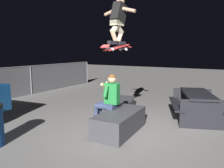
{
  "coord_description": "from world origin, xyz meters",
  "views": [
    {
      "loc": [
        -4.31,
        -2.2,
        1.88
      ],
      "look_at": [
        0.17,
        0.45,
        1.09
      ],
      "focal_mm": 35.29,
      "sensor_mm": 36.0,
      "label": 1
    }
  ],
  "objects_px": {
    "ledge_box_main": "(120,122)",
    "picnic_table_back": "(197,102)",
    "person_sitting_on_ledge": "(108,98)",
    "skateboard": "(117,48)",
    "kicker_ramp": "(119,106)",
    "skater_airborne": "(118,18)"
  },
  "relations": [
    {
      "from": "skater_airborne",
      "to": "kicker_ramp",
      "type": "bearing_deg",
      "value": 27.63
    },
    {
      "from": "skater_airborne",
      "to": "skateboard",
      "type": "bearing_deg",
      "value": 173.78
    },
    {
      "from": "ledge_box_main",
      "to": "skater_airborne",
      "type": "bearing_deg",
      "value": 33.64
    },
    {
      "from": "person_sitting_on_ledge",
      "to": "picnic_table_back",
      "type": "xyz_separation_m",
      "value": [
        1.75,
        -1.77,
        -0.24
      ]
    },
    {
      "from": "kicker_ramp",
      "to": "picnic_table_back",
      "type": "distance_m",
      "value": 2.47
    },
    {
      "from": "skateboard",
      "to": "skater_airborne",
      "type": "relative_size",
      "value": 0.92
    },
    {
      "from": "picnic_table_back",
      "to": "person_sitting_on_ledge",
      "type": "bearing_deg",
      "value": 134.69
    },
    {
      "from": "ledge_box_main",
      "to": "person_sitting_on_ledge",
      "type": "bearing_deg",
      "value": 67.72
    },
    {
      "from": "person_sitting_on_ledge",
      "to": "skateboard",
      "type": "bearing_deg",
      "value": -33.43
    },
    {
      "from": "skater_airborne",
      "to": "ledge_box_main",
      "type": "bearing_deg",
      "value": -146.36
    },
    {
      "from": "kicker_ramp",
      "to": "skater_airborne",
      "type": "bearing_deg",
      "value": -152.37
    },
    {
      "from": "ledge_box_main",
      "to": "skater_airborne",
      "type": "relative_size",
      "value": 1.4
    },
    {
      "from": "ledge_box_main",
      "to": "kicker_ramp",
      "type": "height_order",
      "value": "ledge_box_main"
    },
    {
      "from": "ledge_box_main",
      "to": "skateboard",
      "type": "distance_m",
      "value": 1.77
    },
    {
      "from": "skater_airborne",
      "to": "picnic_table_back",
      "type": "bearing_deg",
      "value": -47.49
    },
    {
      "from": "skateboard",
      "to": "picnic_table_back",
      "type": "height_order",
      "value": "skateboard"
    },
    {
      "from": "ledge_box_main",
      "to": "picnic_table_back",
      "type": "xyz_separation_m",
      "value": [
        1.93,
        -1.35,
        0.26
      ]
    },
    {
      "from": "person_sitting_on_ledge",
      "to": "kicker_ramp",
      "type": "distance_m",
      "value": 2.01
    },
    {
      "from": "person_sitting_on_ledge",
      "to": "skater_airborne",
      "type": "relative_size",
      "value": 1.18
    },
    {
      "from": "person_sitting_on_ledge",
      "to": "skater_airborne",
      "type": "bearing_deg",
      "value": -28.27
    },
    {
      "from": "person_sitting_on_ledge",
      "to": "skater_airborne",
      "type": "distance_m",
      "value": 1.93
    },
    {
      "from": "ledge_box_main",
      "to": "person_sitting_on_ledge",
      "type": "relative_size",
      "value": 1.18
    }
  ]
}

